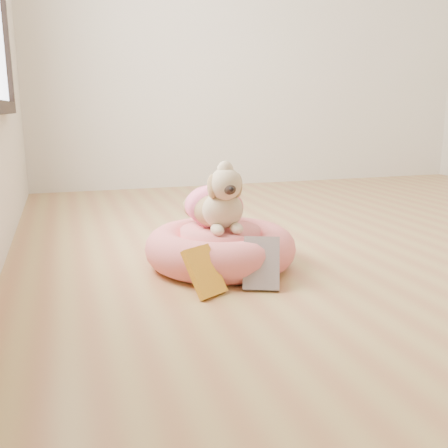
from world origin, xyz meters
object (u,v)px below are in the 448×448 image
object	(u,v)px
pet_bed	(220,248)
dog	(217,193)
book_yellow	(204,272)
book_white	(261,263)

from	to	relation	value
pet_bed	dog	distance (m)	0.24
book_yellow	book_white	world-z (taller)	book_white
dog	book_white	bearing A→B (deg)	-76.86
pet_bed	book_white	xyz separation A→B (m)	(0.07, -0.30, 0.01)
pet_bed	book_yellow	distance (m)	0.35
pet_bed	book_white	size ratio (longest dim) A/B	3.08
pet_bed	dog	bearing A→B (deg)	108.74
dog	book_yellow	distance (m)	0.43
dog	pet_bed	bearing A→B (deg)	-71.31
pet_bed	book_yellow	world-z (taller)	book_yellow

